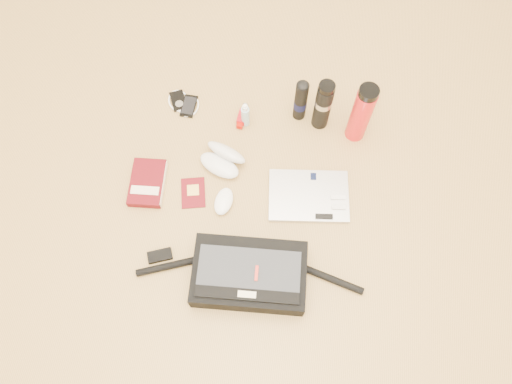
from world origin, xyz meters
TOP-DOWN VIEW (x-y plane):
  - ground at (0.00, 0.00)m, footprint 4.00×4.00m
  - messenger_bag at (0.03, -0.23)m, footprint 0.81×0.26m
  - laptop at (0.22, 0.11)m, footprint 0.32×0.24m
  - book at (-0.40, 0.08)m, footprint 0.14×0.20m
  - passport at (-0.22, 0.07)m, footprint 0.11×0.14m
  - mouse at (-0.10, 0.05)m, footprint 0.08×0.12m
  - sunglasses_case at (-0.13, 0.21)m, footprint 0.21×0.19m
  - ipod at (-0.36, 0.47)m, footprint 0.11×0.11m
  - phone at (-0.31, 0.45)m, footprint 0.09×0.11m
  - inhaler at (-0.08, 0.43)m, footprint 0.04×0.11m
  - spray_bottle at (-0.07, 0.40)m, footprint 0.04×0.04m
  - aerosol_can at (0.14, 0.47)m, footprint 0.06×0.06m
  - thermos_black at (0.23, 0.45)m, footprint 0.08×0.08m
  - thermos_red at (0.37, 0.41)m, footprint 0.10×0.10m

SIDE VIEW (x-z plane):
  - ground at x=0.00m, z-range 0.00..0.00m
  - passport at x=-0.22m, z-range 0.00..0.01m
  - ipod at x=-0.36m, z-range 0.00..0.01m
  - phone at x=-0.31m, z-range 0.00..0.01m
  - laptop at x=0.22m, z-range 0.00..0.02m
  - inhaler at x=-0.08m, z-range 0.00..0.03m
  - book at x=-0.40m, z-range 0.00..0.03m
  - mouse at x=-0.10m, z-range 0.00..0.04m
  - sunglasses_case at x=-0.13m, z-range -0.01..0.08m
  - messenger_bag at x=0.03m, z-range -0.01..0.11m
  - spray_bottle at x=-0.07m, z-range -0.01..0.12m
  - aerosol_can at x=0.14m, z-range 0.00..0.22m
  - thermos_black at x=0.23m, z-range 0.00..0.25m
  - thermos_red at x=0.37m, z-range 0.00..0.30m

